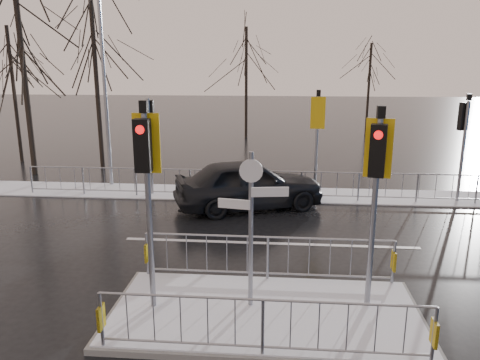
{
  "coord_description": "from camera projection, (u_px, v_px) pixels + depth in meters",
  "views": [
    {
      "loc": [
        0.22,
        -8.14,
        4.82
      ],
      "look_at": [
        -0.81,
        3.67,
        1.8
      ],
      "focal_mm": 35.0,
      "sensor_mm": 36.0,
      "label": 1
    }
  ],
  "objects": [
    {
      "name": "ground",
      "position": [
        265.0,
        317.0,
        9.07
      ],
      "size": [
        120.0,
        120.0,
        0.0
      ],
      "primitive_type": "plane",
      "color": "black",
      "rests_on": "ground"
    },
    {
      "name": "snow_verge",
      "position": [
        273.0,
        194.0,
        17.37
      ],
      "size": [
        30.0,
        2.0,
        0.04
      ],
      "primitive_type": "cube",
      "color": "silver",
      "rests_on": "ground"
    },
    {
      "name": "lane_markings",
      "position": [
        264.0,
        326.0,
        8.75
      ],
      "size": [
        8.0,
        11.38,
        0.01
      ],
      "color": "silver",
      "rests_on": "ground"
    },
    {
      "name": "traffic_island",
      "position": [
        265.0,
        298.0,
        8.98
      ],
      "size": [
        6.0,
        3.04,
        4.15
      ],
      "color": "slate",
      "rests_on": "ground"
    },
    {
      "name": "far_kerb_fixtures",
      "position": [
        282.0,
        171.0,
        16.61
      ],
      "size": [
        18.0,
        0.65,
        3.83
      ],
      "color": "gray",
      "rests_on": "ground"
    },
    {
      "name": "car_far_lane",
      "position": [
        249.0,
        184.0,
        15.62
      ],
      "size": [
        5.32,
        3.61,
        1.68
      ],
      "primitive_type": "imported",
      "rotation": [
        0.0,
        0.0,
        1.93
      ],
      "color": "black",
      "rests_on": "ground"
    },
    {
      "name": "tree_near_a",
      "position": [
        19.0,
        29.0,
        19.06
      ],
      "size": [
        4.75,
        4.75,
        8.97
      ],
      "color": "black",
      "rests_on": "ground"
    },
    {
      "name": "tree_near_b",
      "position": [
        95.0,
        54.0,
        20.54
      ],
      "size": [
        4.0,
        4.0,
        7.55
      ],
      "color": "black",
      "rests_on": "ground"
    },
    {
      "name": "tree_near_c",
      "position": [
        11.0,
        68.0,
        22.04
      ],
      "size": [
        3.5,
        3.5,
        6.61
      ],
      "color": "black",
      "rests_on": "ground"
    },
    {
      "name": "tree_far_a",
      "position": [
        246.0,
        61.0,
        29.29
      ],
      "size": [
        3.75,
        3.75,
        7.08
      ],
      "color": "black",
      "rests_on": "ground"
    },
    {
      "name": "tree_far_b",
      "position": [
        370.0,
        71.0,
        30.71
      ],
      "size": [
        3.25,
        3.25,
        6.14
      ],
      "color": "black",
      "rests_on": "ground"
    },
    {
      "name": "street_lamp_left",
      "position": [
        105.0,
        70.0,
        17.67
      ],
      "size": [
        1.25,
        0.18,
        8.2
      ],
      "color": "gray",
      "rests_on": "ground"
    }
  ]
}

